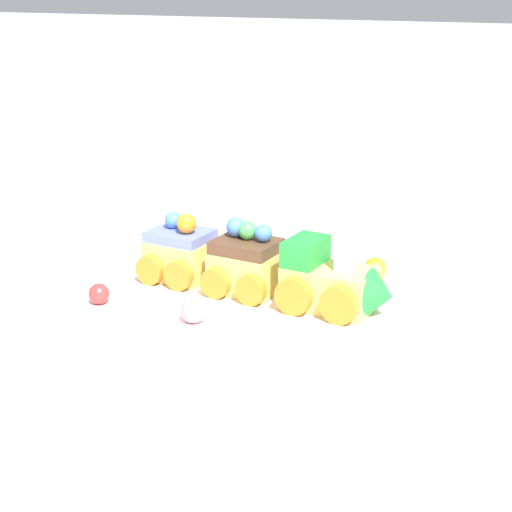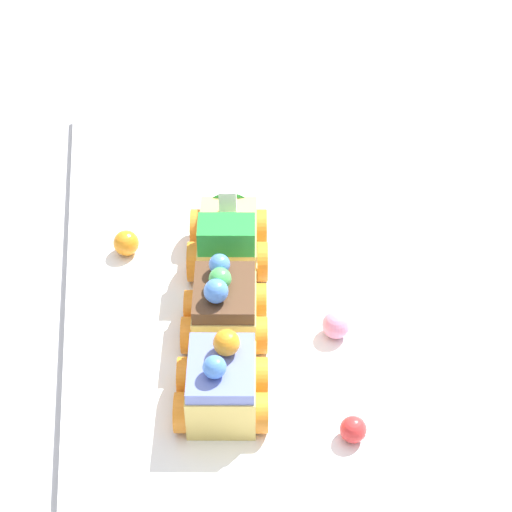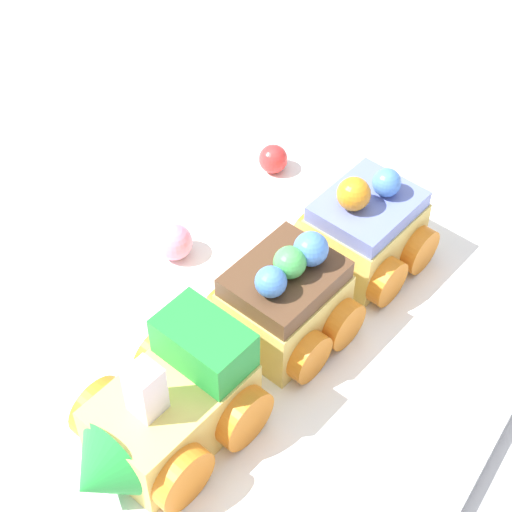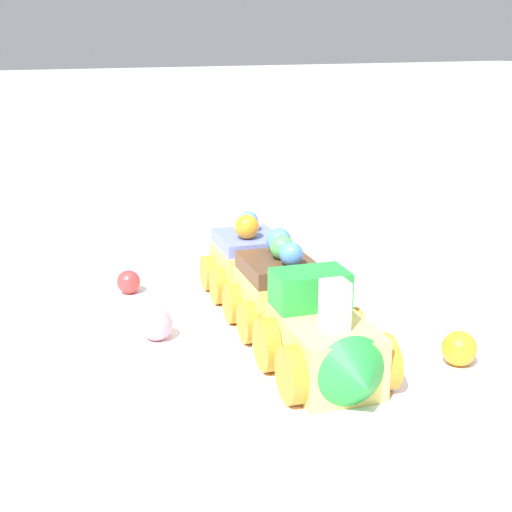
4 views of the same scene
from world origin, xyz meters
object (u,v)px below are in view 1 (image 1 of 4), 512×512
gumball_pink (194,310)px  gumball_red (99,294)px  cake_car_chocolate (246,265)px  cake_train_locomotive (335,284)px  cake_car_blueberry (181,254)px  gumball_orange (375,269)px

gumball_pink → gumball_red: size_ratio=1.16×
cake_car_chocolate → gumball_pink: cake_car_chocolate is taller
cake_train_locomotive → gumball_red: cake_train_locomotive is taller
cake_car_chocolate → cake_car_blueberry: 0.08m
cake_train_locomotive → cake_car_chocolate: (-0.10, 0.01, 0.00)m
gumball_pink → gumball_red: (-0.11, 0.01, -0.00)m
cake_car_chocolate → gumball_orange: 0.15m
cake_train_locomotive → gumball_red: 0.24m
cake_car_blueberry → gumball_pink: 0.13m
cake_car_blueberry → gumball_red: (-0.04, -0.10, -0.02)m
cake_train_locomotive → cake_car_blueberry: (-0.19, 0.03, 0.00)m
cake_train_locomotive → gumball_orange: cake_train_locomotive is taller
cake_car_blueberry → gumball_orange: 0.22m
cake_train_locomotive → gumball_pink: (-0.12, -0.08, -0.01)m
gumball_orange → cake_car_blueberry: bearing=-159.9°
cake_car_chocolate → cake_car_blueberry: (-0.08, 0.01, -0.00)m
cake_car_chocolate → gumball_red: bearing=-137.2°
cake_train_locomotive → cake_car_chocolate: bearing=179.8°
cake_car_chocolate → gumball_orange: size_ratio=3.31×
cake_train_locomotive → gumball_red: (-0.23, -0.07, -0.02)m
cake_car_blueberry → cake_car_chocolate: bearing=0.3°
cake_car_blueberry → gumball_pink: size_ratio=3.32×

